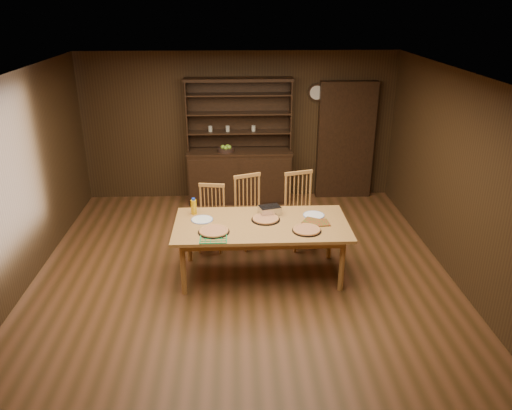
{
  "coord_description": "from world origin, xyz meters",
  "views": [
    {
      "loc": [
        -0.07,
        -5.69,
        3.43
      ],
      "look_at": [
        0.19,
        0.4,
        0.88
      ],
      "focal_mm": 35.0,
      "sensor_mm": 36.0,
      "label": 1
    }
  ],
  "objects_px": {
    "juice_bottle": "(194,207)",
    "chair_right": "(300,207)",
    "chair_left": "(212,215)",
    "china_hutch": "(240,169)",
    "chair_center": "(250,208)",
    "dining_table": "(261,228)"
  },
  "relations": [
    {
      "from": "china_hutch",
      "to": "chair_right",
      "type": "height_order",
      "value": "china_hutch"
    },
    {
      "from": "juice_bottle",
      "to": "chair_right",
      "type": "bearing_deg",
      "value": 19.88
    },
    {
      "from": "chair_left",
      "to": "china_hutch",
      "type": "bearing_deg",
      "value": 84.63
    },
    {
      "from": "dining_table",
      "to": "chair_left",
      "type": "height_order",
      "value": "chair_left"
    },
    {
      "from": "chair_right",
      "to": "chair_center",
      "type": "bearing_deg",
      "value": 160.25
    },
    {
      "from": "chair_left",
      "to": "chair_center",
      "type": "distance_m",
      "value": 0.57
    },
    {
      "from": "dining_table",
      "to": "juice_bottle",
      "type": "distance_m",
      "value": 0.96
    },
    {
      "from": "china_hutch",
      "to": "chair_left",
      "type": "distance_m",
      "value": 1.88
    },
    {
      "from": "juice_bottle",
      "to": "chair_center",
      "type": "bearing_deg",
      "value": 37.51
    },
    {
      "from": "china_hutch",
      "to": "chair_right",
      "type": "xyz_separation_m",
      "value": [
        0.86,
        -1.78,
        -0.0
      ]
    },
    {
      "from": "chair_center",
      "to": "chair_left",
      "type": "bearing_deg",
      "value": 169.21
    },
    {
      "from": "dining_table",
      "to": "chair_center",
      "type": "relative_size",
      "value": 2.09
    },
    {
      "from": "chair_left",
      "to": "chair_center",
      "type": "height_order",
      "value": "chair_center"
    },
    {
      "from": "chair_left",
      "to": "juice_bottle",
      "type": "bearing_deg",
      "value": -104.91
    },
    {
      "from": "china_hutch",
      "to": "chair_left",
      "type": "xyz_separation_m",
      "value": [
        -0.43,
        -1.83,
        -0.09
      ]
    },
    {
      "from": "dining_table",
      "to": "chair_right",
      "type": "distance_m",
      "value": 1.09
    },
    {
      "from": "chair_center",
      "to": "china_hutch",
      "type": "bearing_deg",
      "value": 73.39
    },
    {
      "from": "dining_table",
      "to": "chair_center",
      "type": "bearing_deg",
      "value": 97.31
    },
    {
      "from": "dining_table",
      "to": "juice_bottle",
      "type": "xyz_separation_m",
      "value": [
        -0.88,
        0.34,
        0.17
      ]
    },
    {
      "from": "china_hutch",
      "to": "dining_table",
      "type": "height_order",
      "value": "china_hutch"
    },
    {
      "from": "china_hutch",
      "to": "chair_right",
      "type": "relative_size",
      "value": 1.96
    },
    {
      "from": "chair_right",
      "to": "juice_bottle",
      "type": "bearing_deg",
      "value": -176.55
    }
  ]
}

